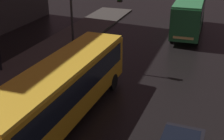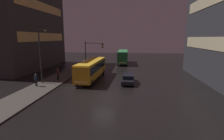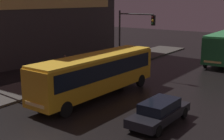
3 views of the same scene
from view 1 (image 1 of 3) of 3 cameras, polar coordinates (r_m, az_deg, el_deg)
name	(u,v)px [view 1 (image 1 of 3)]	position (r m, az deg, el deg)	size (l,w,h in m)	color
bus_near	(61,88)	(15.51, -9.29, -3.21)	(2.75, 11.52, 3.11)	orange
bus_far	(190,11)	(31.01, 14.05, 10.37)	(2.72, 9.88, 3.44)	#236B38
traffic_light_main	(89,9)	(21.81, -4.25, 11.02)	(3.79, 0.35, 6.00)	#2D2D2D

